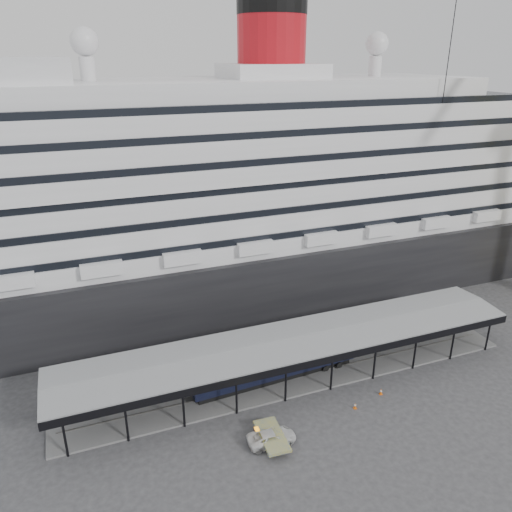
# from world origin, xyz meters

# --- Properties ---
(ground) EXTENTS (200.00, 200.00, 0.00)m
(ground) POSITION_xyz_m (0.00, 0.00, 0.00)
(ground) COLOR #343437
(ground) RESTS_ON ground
(cruise_ship) EXTENTS (130.00, 30.00, 43.90)m
(cruise_ship) POSITION_xyz_m (0.05, 32.00, 18.35)
(cruise_ship) COLOR black
(cruise_ship) RESTS_ON ground
(platform_canopy) EXTENTS (56.00, 9.18, 5.30)m
(platform_canopy) POSITION_xyz_m (0.00, 5.00, 2.36)
(platform_canopy) COLOR slate
(platform_canopy) RESTS_ON ground
(port_truck) EXTENTS (5.06, 2.54, 1.37)m
(port_truck) POSITION_xyz_m (-6.85, -4.57, 0.69)
(port_truck) COLOR silver
(port_truck) RESTS_ON ground
(pullman_carriage) EXTENTS (20.77, 3.81, 20.28)m
(pullman_carriage) POSITION_xyz_m (-2.43, 5.00, 2.48)
(pullman_carriage) COLOR black
(pullman_carriage) RESTS_ON ground
(traffic_cone_left) EXTENTS (0.53, 0.53, 0.84)m
(traffic_cone_left) POSITION_xyz_m (-6.23, -3.18, 0.42)
(traffic_cone_left) COLOR #DF470C
(traffic_cone_left) RESTS_ON ground
(traffic_cone_mid) EXTENTS (0.40, 0.40, 0.72)m
(traffic_cone_mid) POSITION_xyz_m (3.74, -3.05, 0.36)
(traffic_cone_mid) COLOR #D3560B
(traffic_cone_mid) RESTS_ON ground
(traffic_cone_right) EXTENTS (0.46, 0.46, 0.73)m
(traffic_cone_right) POSITION_xyz_m (7.82, -1.97, 0.36)
(traffic_cone_right) COLOR #E35B0C
(traffic_cone_right) RESTS_ON ground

